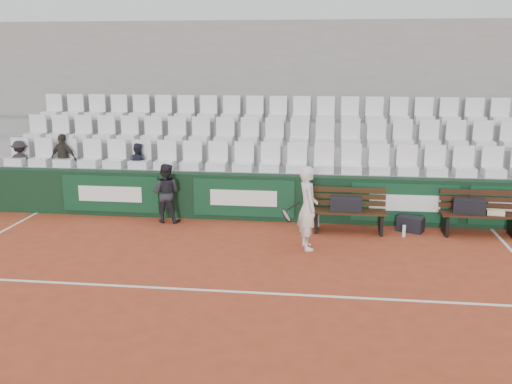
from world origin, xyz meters
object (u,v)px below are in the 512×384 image
(bench_right, at_px, (479,224))
(bench_left, at_px, (348,221))
(spectator_c, at_px, (137,146))
(water_bottle_near, at_px, (317,221))
(sports_bag_right, at_px, (469,206))
(spectator_a, at_px, (19,143))
(sports_bag_left, at_px, (346,204))
(ball_kid, at_px, (166,193))
(water_bottle_far, at_px, (404,231))
(spectator_b, at_px, (62,140))
(tennis_player, at_px, (308,208))
(sports_bag_ground, at_px, (410,224))

(bench_right, bearing_deg, bench_left, -177.69)
(bench_left, height_order, bench_right, same)
(bench_right, xyz_separation_m, spectator_c, (-7.38, 1.09, 1.28))
(water_bottle_near, bearing_deg, sports_bag_right, -2.84)
(water_bottle_near, xyz_separation_m, spectator_a, (-7.05, 0.92, 1.38))
(sports_bag_left, xyz_separation_m, spectator_a, (-7.62, 1.21, 0.92))
(bench_right, height_order, sports_bag_left, sports_bag_left)
(ball_kid, bearing_deg, spectator_c, -42.66)
(sports_bag_left, relative_size, spectator_a, 0.62)
(sports_bag_left, height_order, water_bottle_far, sports_bag_left)
(spectator_b, bearing_deg, sports_bag_right, -175.30)
(bench_right, height_order, tennis_player, tennis_player)
(spectator_b, bearing_deg, sports_bag_left, -178.96)
(bench_left, distance_m, sports_bag_right, 2.41)
(tennis_player, bearing_deg, sports_bag_ground, 32.58)
(water_bottle_near, bearing_deg, bench_right, -3.10)
(sports_bag_right, distance_m, spectator_a, 10.16)
(spectator_b, bearing_deg, spectator_a, 11.49)
(bench_left, distance_m, spectator_a, 7.88)
(water_bottle_far, distance_m, tennis_player, 2.20)
(bench_right, height_order, spectator_a, spectator_a)
(water_bottle_far, distance_m, spectator_c, 6.21)
(spectator_b, bearing_deg, bench_right, -175.30)
(ball_kid, bearing_deg, water_bottle_near, -176.63)
(sports_bag_left, bearing_deg, sports_bag_ground, 9.15)
(sports_bag_right, distance_m, ball_kid, 6.27)
(bench_left, xyz_separation_m, ball_kid, (-3.89, 0.26, 0.42))
(sports_bag_ground, xyz_separation_m, tennis_player, (-2.07, -1.32, 0.63))
(water_bottle_far, height_order, spectator_a, spectator_a)
(sports_bag_ground, distance_m, water_bottle_far, 0.44)
(sports_bag_ground, distance_m, tennis_player, 2.53)
(sports_bag_right, relative_size, water_bottle_far, 2.57)
(sports_bag_right, xyz_separation_m, water_bottle_near, (-3.01, 0.15, -0.46))
(tennis_player, height_order, spectator_c, spectator_c)
(spectator_c, bearing_deg, ball_kid, 146.83)
(water_bottle_near, height_order, tennis_player, tennis_player)
(bench_left, xyz_separation_m, sports_bag_ground, (1.27, 0.21, -0.07))
(sports_bag_left, distance_m, sports_bag_ground, 1.41)
(water_bottle_near, relative_size, spectator_a, 0.26)
(water_bottle_far, height_order, ball_kid, ball_kid)
(sports_bag_right, distance_m, water_bottle_far, 1.41)
(sports_bag_right, relative_size, sports_bag_ground, 1.20)
(water_bottle_near, relative_size, tennis_player, 0.17)
(tennis_player, relative_size, spectator_a, 1.54)
(sports_bag_left, distance_m, water_bottle_far, 1.26)
(tennis_player, xyz_separation_m, spectator_b, (-5.80, 2.31, 0.82))
(sports_bag_right, height_order, water_bottle_near, sports_bag_right)
(water_bottle_near, relative_size, ball_kid, 0.20)
(bench_right, bearing_deg, sports_bag_right, 173.08)
(water_bottle_far, bearing_deg, spectator_c, 166.75)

